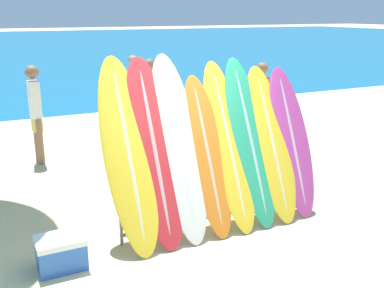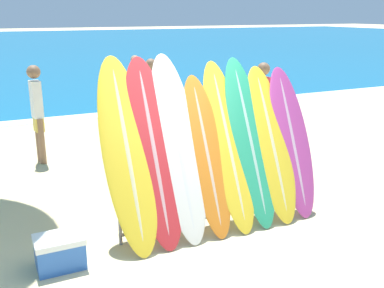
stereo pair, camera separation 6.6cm
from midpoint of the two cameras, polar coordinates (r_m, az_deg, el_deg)
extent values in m
plane|color=beige|center=(5.45, 4.73, -13.22)|extent=(160.00, 160.00, 0.00)
cube|color=#146693|center=(41.69, -22.80, 11.48)|extent=(120.00, 60.00, 0.00)
cube|color=white|center=(12.37, -13.75, 3.42)|extent=(120.00, 0.60, 0.01)
cylinder|color=slate|center=(5.41, -9.43, -8.50)|extent=(0.04, 0.04, 0.86)
cylinder|color=slate|center=(6.57, 13.28, -4.15)|extent=(0.04, 0.04, 0.86)
cylinder|color=slate|center=(5.72, 3.15, -2.44)|extent=(2.68, 0.04, 0.04)
cylinder|color=slate|center=(6.00, 3.04, -8.98)|extent=(2.68, 0.04, 0.04)
ellipsoid|color=yellow|center=(5.29, -8.45, -1.23)|extent=(0.60, 1.15, 2.20)
ellipsoid|color=beige|center=(5.29, -8.45, -1.23)|extent=(0.11, 1.12, 2.12)
ellipsoid|color=red|center=(5.39, -5.13, -0.92)|extent=(0.59, 1.09, 2.18)
ellipsoid|color=#D19A9C|center=(5.39, -5.13, -0.92)|extent=(0.11, 1.06, 2.09)
ellipsoid|color=silver|center=(5.51, -2.02, -0.36)|extent=(0.57, 1.10, 2.20)
ellipsoid|color=silver|center=(5.51, -2.02, -0.36)|extent=(0.10, 1.07, 2.12)
ellipsoid|color=orange|center=(5.64, 1.64, -1.41)|extent=(0.49, 0.97, 1.93)
ellipsoid|color=beige|center=(5.64, 1.64, -1.41)|extent=(0.09, 0.94, 1.85)
ellipsoid|color=yellow|center=(5.81, 4.37, -0.12)|extent=(0.53, 1.10, 2.08)
ellipsoid|color=beige|center=(5.81, 4.37, -0.12)|extent=(0.09, 1.07, 2.00)
ellipsoid|color=#289E70|center=(5.96, 7.04, 0.42)|extent=(0.53, 1.08, 2.12)
ellipsoid|color=#9AC3B3|center=(5.96, 7.04, 0.42)|extent=(0.10, 1.05, 2.04)
ellipsoid|color=yellow|center=(6.12, 9.73, 0.14)|extent=(0.57, 1.03, 2.00)
ellipsoid|color=beige|center=(6.12, 9.73, 0.14)|extent=(0.10, 1.00, 1.92)
ellipsoid|color=#B23D8E|center=(6.32, 12.27, 0.38)|extent=(0.56, 0.92, 1.97)
ellipsoid|color=#CAA1BE|center=(6.32, 12.27, 0.38)|extent=(0.10, 0.90, 1.89)
cylinder|color=#A87A5B|center=(11.71, -7.48, 4.97)|extent=(0.11, 0.11, 0.79)
cylinder|color=#A87A5B|center=(11.54, -7.51, 4.80)|extent=(0.11, 0.11, 0.79)
cube|color=#CC4C3D|center=(11.57, -7.55, 6.22)|extent=(0.21, 0.26, 0.24)
cube|color=white|center=(11.50, -7.62, 8.30)|extent=(0.23, 0.28, 0.62)
sphere|color=#A87A5B|center=(11.45, -7.71, 10.55)|extent=(0.22, 0.22, 0.22)
cylinder|color=#846047|center=(8.79, -19.25, 0.56)|extent=(0.12, 0.12, 0.85)
cylinder|color=#846047|center=(8.62, -18.95, 0.28)|extent=(0.12, 0.12, 0.85)
cube|color=gold|center=(8.63, -19.29, 2.33)|extent=(0.18, 0.26, 0.26)
cube|color=white|center=(8.54, -19.58, 5.33)|extent=(0.20, 0.28, 0.67)
sphere|color=#846047|center=(8.47, -19.89, 8.58)|extent=(0.24, 0.24, 0.24)
cylinder|color=#846047|center=(9.56, -5.16, 2.65)|extent=(0.12, 0.12, 0.85)
cylinder|color=#846047|center=(9.41, -5.71, 2.40)|extent=(0.12, 0.12, 0.85)
cube|color=#282D38|center=(9.42, -5.48, 4.28)|extent=(0.28, 0.27, 0.25)
cube|color=#42996B|center=(9.33, -5.56, 7.03)|extent=(0.30, 0.29, 0.66)
sphere|color=#846047|center=(9.27, -5.64, 10.01)|extent=(0.24, 0.24, 0.24)
cylinder|color=#846047|center=(8.76, 7.86, 1.28)|extent=(0.12, 0.12, 0.85)
cylinder|color=#846047|center=(8.87, 8.79, 1.44)|extent=(0.12, 0.12, 0.85)
cube|color=#385693|center=(8.74, 8.41, 3.24)|extent=(0.25, 0.17, 0.25)
cube|color=#DB3842|center=(8.65, 8.54, 6.21)|extent=(0.27, 0.19, 0.67)
sphere|color=#846047|center=(8.58, 8.67, 9.43)|extent=(0.24, 0.24, 0.24)
cube|color=#2D60B7|center=(5.23, -16.60, -13.38)|extent=(0.50, 0.37, 0.30)
cube|color=white|center=(5.15, -16.77, -11.62)|extent=(0.52, 0.39, 0.07)
camera|label=1|loc=(0.03, -90.30, -0.09)|focal=42.00mm
camera|label=2|loc=(0.03, 89.70, 0.09)|focal=42.00mm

